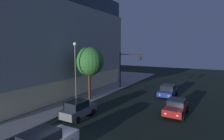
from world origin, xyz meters
TOP-DOWN VIEW (x-y plane):
  - modern_building at (10.86, 25.25)m, footprint 31.33×31.94m
  - traffic_light_far_corner at (20.45, 5.33)m, footprint 0.33×4.40m
  - street_lamp_sidewalk at (9.02, 7.08)m, footprint 0.44×0.44m
  - sidewalk_tree at (11.61, 6.90)m, footprint 3.88×3.88m
  - car_grey at (5.77, 4.06)m, footprint 4.03×2.01m
  - car_red at (11.56, -4.41)m, footprint 4.29×2.18m
  - car_blue at (18.61, -2.01)m, footprint 4.13×2.28m

SIDE VIEW (x-z plane):
  - car_red at x=11.56m, z-range 0.03..1.63m
  - car_blue at x=18.61m, z-range 0.01..1.67m
  - car_grey at x=5.77m, z-range 0.01..1.80m
  - traffic_light_far_corner at x=20.45m, z-range 1.22..7.47m
  - street_lamp_sidewalk at x=9.02m, z-range 1.15..8.75m
  - sidewalk_tree at x=11.61m, z-range 1.73..8.79m
  - modern_building at x=10.86m, z-range -0.07..16.05m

